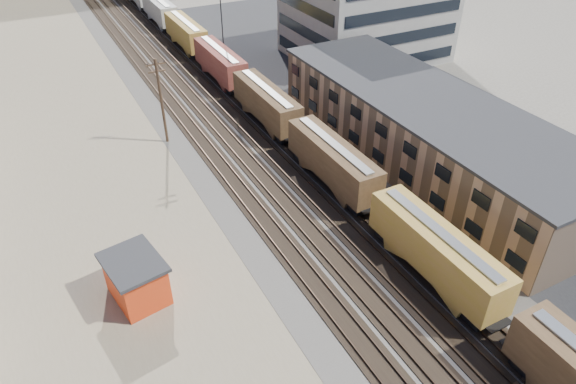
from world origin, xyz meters
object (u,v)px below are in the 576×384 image
freight_train (241,81)px  parked_car_blue (398,82)px  utility_pole_north (161,100)px  maintenance_shed (136,279)px

freight_train → parked_car_blue: 22.36m
freight_train → utility_pole_north: bearing=-152.5°
utility_pole_north → maintenance_shed: bearing=-111.7°
utility_pole_north → parked_car_blue: bearing=0.5°
maintenance_shed → utility_pole_north: bearing=68.3°
maintenance_shed → parked_car_blue: maintenance_shed is taller
freight_train → utility_pole_north: size_ratio=11.97×
freight_train → utility_pole_north: (-12.30, -6.40, 2.50)m
freight_train → utility_pole_north: 14.09m
maintenance_shed → parked_car_blue: size_ratio=1.04×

